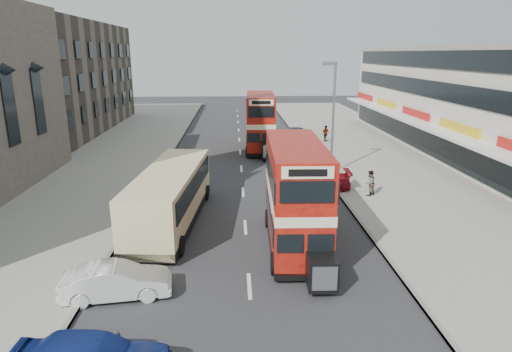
% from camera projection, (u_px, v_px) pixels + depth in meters
% --- Properties ---
extents(ground, '(160.00, 160.00, 0.00)m').
position_uv_depth(ground, '(251.00, 315.00, 15.22)').
color(ground, '#28282B').
rests_on(ground, ground).
extents(road_surface, '(12.00, 90.00, 0.01)m').
position_uv_depth(road_surface, '(241.00, 169.00, 34.46)').
color(road_surface, '#28282B').
rests_on(road_surface, ground).
extents(pavement_right, '(12.00, 90.00, 0.15)m').
position_uv_depth(pavement_right, '(393.00, 166.00, 35.01)').
color(pavement_right, gray).
rests_on(pavement_right, ground).
extents(pavement_left, '(12.00, 90.00, 0.15)m').
position_uv_depth(pavement_left, '(85.00, 170.00, 33.87)').
color(pavement_left, gray).
rests_on(pavement_left, ground).
extents(kerb_left, '(0.20, 90.00, 0.16)m').
position_uv_depth(kerb_left, '(162.00, 169.00, 34.15)').
color(kerb_left, gray).
rests_on(kerb_left, ground).
extents(kerb_right, '(0.20, 90.00, 0.16)m').
position_uv_depth(kerb_right, '(319.00, 167.00, 34.73)').
color(kerb_right, gray).
rests_on(kerb_right, ground).
extents(brick_terrace, '(14.00, 28.00, 12.00)m').
position_uv_depth(brick_terrace, '(40.00, 78.00, 49.12)').
color(brick_terrace, '#66594C').
rests_on(brick_terrace, ground).
extents(commercial_row, '(9.90, 46.20, 9.30)m').
position_uv_depth(commercial_row, '(485.00, 104.00, 36.07)').
color(commercial_row, beige).
rests_on(commercial_row, ground).
extents(street_lamp, '(1.00, 0.20, 8.12)m').
position_uv_depth(street_lamp, '(332.00, 110.00, 31.56)').
color(street_lamp, slate).
rests_on(street_lamp, ground).
extents(bus_main, '(2.56, 8.61, 4.71)m').
position_uv_depth(bus_main, '(296.00, 195.00, 20.05)').
color(bus_main, black).
rests_on(bus_main, ground).
extents(bus_second, '(2.78, 9.10, 4.97)m').
position_uv_depth(bus_second, '(260.00, 122.00, 40.49)').
color(bus_second, black).
rests_on(bus_second, ground).
extents(coach, '(3.48, 10.41, 2.71)m').
position_uv_depth(coach, '(171.00, 194.00, 23.09)').
color(coach, black).
rests_on(coach, ground).
extents(car_left_front, '(4.08, 1.89, 1.30)m').
position_uv_depth(car_left_front, '(117.00, 281.00, 16.19)').
color(car_left_front, white).
rests_on(car_left_front, ground).
extents(car_right_a, '(4.87, 2.17, 1.39)m').
position_uv_depth(car_right_a, '(313.00, 180.00, 28.86)').
color(car_right_a, maroon).
rests_on(car_right_a, ground).
extents(car_right_b, '(5.00, 2.38, 1.38)m').
position_uv_depth(car_right_b, '(298.00, 155.00, 36.08)').
color(car_right_b, '#B93C12').
rests_on(car_right_b, ground).
extents(car_right_c, '(3.89, 1.65, 1.31)m').
position_uv_depth(car_right_c, '(293.00, 133.00, 46.30)').
color(car_right_c, '#5597AA').
rests_on(car_right_c, ground).
extents(pedestrian_near, '(0.71, 0.68, 1.60)m').
position_uv_depth(pedestrian_near, '(370.00, 183.00, 27.40)').
color(pedestrian_near, gray).
rests_on(pedestrian_near, pavement_right).
extents(pedestrian_far, '(0.99, 0.83, 1.59)m').
position_uv_depth(pedestrian_far, '(325.00, 133.00, 44.24)').
color(pedestrian_far, gray).
rests_on(pedestrian_far, pavement_right).
extents(cyclist, '(0.73, 1.98, 2.30)m').
position_uv_depth(cyclist, '(303.00, 161.00, 33.54)').
color(cyclist, gray).
rests_on(cyclist, ground).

